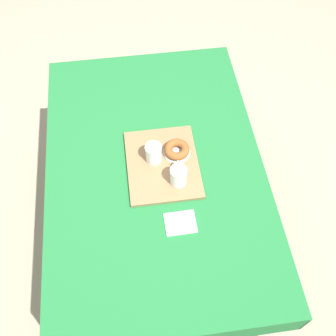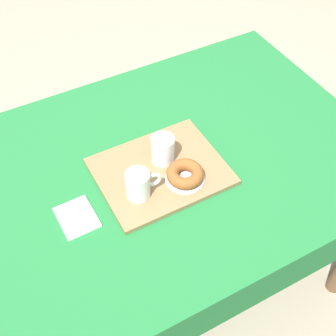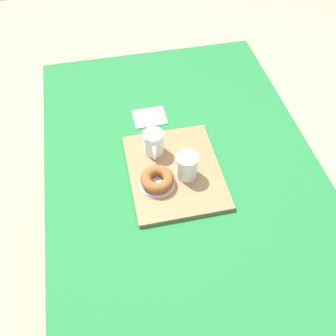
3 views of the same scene
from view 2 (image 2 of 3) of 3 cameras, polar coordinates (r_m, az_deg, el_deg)
ground_plane at (r=2.15m, az=-1.13°, el=-13.32°), size 6.00×6.00×0.00m
dining_table at (r=1.59m, az=-1.49°, el=-1.93°), size 1.50×1.00×0.76m
serving_tray at (r=1.49m, az=-0.95°, el=-0.42°), size 0.40×0.33×0.02m
tea_mug_left at (r=1.39m, az=-3.63°, el=-2.10°), size 0.11×0.07×0.09m
water_glass_near at (r=1.49m, az=-0.71°, el=2.27°), size 0.08×0.08×0.09m
donut_plate_left at (r=1.46m, az=2.08°, el=-1.32°), size 0.12×0.12×0.01m
sugar_donut_left at (r=1.44m, az=2.11°, el=-0.73°), size 0.12×0.12×0.04m
paper_napkin at (r=1.41m, az=-11.10°, el=-5.96°), size 0.11×0.13×0.01m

